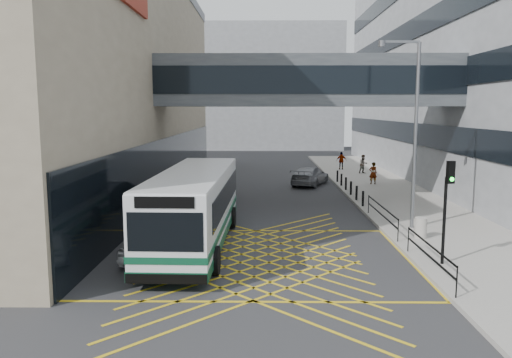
{
  "coord_description": "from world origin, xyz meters",
  "views": [
    {
      "loc": [
        0.25,
        -19.01,
        5.81
      ],
      "look_at": [
        0.0,
        4.0,
        2.6
      ],
      "focal_mm": 35.0,
      "sensor_mm": 36.0,
      "label": 1
    }
  ],
  "objects_px": {
    "bus": "(195,206)",
    "car_dark": "(205,193)",
    "car_silver": "(310,175)",
    "street_lamp": "(412,123)",
    "car_white": "(156,244)",
    "pedestrian_a": "(373,173)",
    "litter_bin": "(421,228)",
    "pedestrian_b": "(363,164)",
    "traffic_light": "(447,198)",
    "pedestrian_c": "(341,161)"
  },
  "relations": [
    {
      "from": "litter_bin",
      "to": "pedestrian_a",
      "type": "xyz_separation_m",
      "value": [
        1.47,
        16.19,
        0.38
      ]
    },
    {
      "from": "traffic_light",
      "to": "pedestrian_a",
      "type": "height_order",
      "value": "traffic_light"
    },
    {
      "from": "traffic_light",
      "to": "litter_bin",
      "type": "bearing_deg",
      "value": 68.74
    },
    {
      "from": "car_silver",
      "to": "traffic_light",
      "type": "bearing_deg",
      "value": 120.56
    },
    {
      "from": "car_silver",
      "to": "traffic_light",
      "type": "relative_size",
      "value": 1.25
    },
    {
      "from": "car_white",
      "to": "litter_bin",
      "type": "distance_m",
      "value": 11.52
    },
    {
      "from": "pedestrian_b",
      "to": "pedestrian_c",
      "type": "bearing_deg",
      "value": 95.87
    },
    {
      "from": "litter_bin",
      "to": "pedestrian_a",
      "type": "height_order",
      "value": "pedestrian_a"
    },
    {
      "from": "car_dark",
      "to": "car_silver",
      "type": "xyz_separation_m",
      "value": [
        7.2,
        8.62,
        -0.03
      ]
    },
    {
      "from": "car_silver",
      "to": "street_lamp",
      "type": "height_order",
      "value": "street_lamp"
    },
    {
      "from": "bus",
      "to": "car_dark",
      "type": "xyz_separation_m",
      "value": [
        -0.59,
        8.79,
        -0.95
      ]
    },
    {
      "from": "car_white",
      "to": "pedestrian_a",
      "type": "bearing_deg",
      "value": -104.7
    },
    {
      "from": "traffic_light",
      "to": "pedestrian_c",
      "type": "bearing_deg",
      "value": 72.12
    },
    {
      "from": "car_white",
      "to": "car_silver",
      "type": "distance_m",
      "value": 21.1
    },
    {
      "from": "traffic_light",
      "to": "pedestrian_c",
      "type": "xyz_separation_m",
      "value": [
        0.88,
        29.37,
        -1.66
      ]
    },
    {
      "from": "car_dark",
      "to": "car_silver",
      "type": "bearing_deg",
      "value": -142.88
    },
    {
      "from": "car_dark",
      "to": "litter_bin",
      "type": "relative_size",
      "value": 5.44
    },
    {
      "from": "litter_bin",
      "to": "pedestrian_c",
      "type": "distance_m",
      "value": 25.55
    },
    {
      "from": "car_dark",
      "to": "street_lamp",
      "type": "distance_m",
      "value": 12.91
    },
    {
      "from": "car_white",
      "to": "bus",
      "type": "bearing_deg",
      "value": -101.16
    },
    {
      "from": "traffic_light",
      "to": "street_lamp",
      "type": "height_order",
      "value": "street_lamp"
    },
    {
      "from": "car_dark",
      "to": "litter_bin",
      "type": "xyz_separation_m",
      "value": [
        10.5,
        -8.1,
        -0.16
      ]
    },
    {
      "from": "traffic_light",
      "to": "litter_bin",
      "type": "xyz_separation_m",
      "value": [
        0.34,
        3.83,
        -2.04
      ]
    },
    {
      "from": "car_white",
      "to": "pedestrian_b",
      "type": "bearing_deg",
      "value": -98.52
    },
    {
      "from": "bus",
      "to": "pedestrian_a",
      "type": "height_order",
      "value": "bus"
    },
    {
      "from": "car_white",
      "to": "car_silver",
      "type": "height_order",
      "value": "car_silver"
    },
    {
      "from": "pedestrian_b",
      "to": "pedestrian_c",
      "type": "distance_m",
      "value": 3.23
    },
    {
      "from": "car_silver",
      "to": "litter_bin",
      "type": "height_order",
      "value": "car_silver"
    },
    {
      "from": "bus",
      "to": "car_white",
      "type": "xyz_separation_m",
      "value": [
        -1.25,
        -2.17,
        -1.12
      ]
    },
    {
      "from": "bus",
      "to": "car_dark",
      "type": "relative_size",
      "value": 2.32
    },
    {
      "from": "traffic_light",
      "to": "litter_bin",
      "type": "height_order",
      "value": "traffic_light"
    },
    {
      "from": "car_dark",
      "to": "pedestrian_b",
      "type": "relative_size",
      "value": 3.04
    },
    {
      "from": "bus",
      "to": "traffic_light",
      "type": "distance_m",
      "value": 10.1
    },
    {
      "from": "litter_bin",
      "to": "pedestrian_b",
      "type": "xyz_separation_m",
      "value": [
        2.04,
        22.68,
        0.36
      ]
    },
    {
      "from": "litter_bin",
      "to": "pedestrian_c",
      "type": "height_order",
      "value": "pedestrian_c"
    },
    {
      "from": "car_silver",
      "to": "pedestrian_b",
      "type": "relative_size",
      "value": 2.92
    },
    {
      "from": "car_silver",
      "to": "pedestrian_c",
      "type": "relative_size",
      "value": 2.88
    },
    {
      "from": "pedestrian_a",
      "to": "street_lamp",
      "type": "bearing_deg",
      "value": 78.96
    },
    {
      "from": "bus",
      "to": "car_dark",
      "type": "height_order",
      "value": "bus"
    },
    {
      "from": "car_white",
      "to": "traffic_light",
      "type": "relative_size",
      "value": 1.01
    },
    {
      "from": "litter_bin",
      "to": "pedestrian_b",
      "type": "height_order",
      "value": "pedestrian_b"
    },
    {
      "from": "car_dark",
      "to": "litter_bin",
      "type": "distance_m",
      "value": 13.26
    },
    {
      "from": "litter_bin",
      "to": "pedestrian_b",
      "type": "bearing_deg",
      "value": 84.85
    },
    {
      "from": "bus",
      "to": "pedestrian_b",
      "type": "relative_size",
      "value": 7.05
    },
    {
      "from": "bus",
      "to": "car_silver",
      "type": "xyz_separation_m",
      "value": [
        6.6,
        17.41,
        -0.99
      ]
    },
    {
      "from": "bus",
      "to": "pedestrian_c",
      "type": "bearing_deg",
      "value": 69.86
    },
    {
      "from": "car_silver",
      "to": "car_white",
      "type": "bearing_deg",
      "value": 90.51
    },
    {
      "from": "bus",
      "to": "pedestrian_a",
      "type": "relative_size",
      "value": 6.94
    },
    {
      "from": "bus",
      "to": "litter_bin",
      "type": "height_order",
      "value": "bus"
    },
    {
      "from": "pedestrian_a",
      "to": "litter_bin",
      "type": "bearing_deg",
      "value": 79.66
    }
  ]
}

